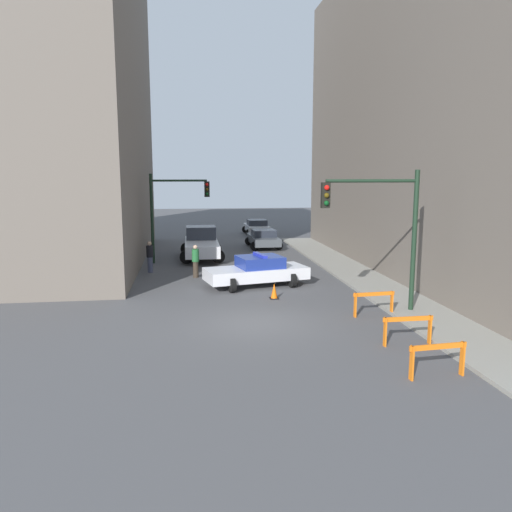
{
  "coord_description": "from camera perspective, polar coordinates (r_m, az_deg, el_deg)",
  "views": [
    {
      "loc": [
        -2.37,
        -16.75,
        5.14
      ],
      "look_at": [
        0.76,
        5.89,
        1.4
      ],
      "focal_mm": 35.0,
      "sensor_mm": 36.0,
      "label": 1
    }
  ],
  "objects": [
    {
      "name": "traffic_cone",
      "position": [
        20.92,
        2.09,
        -4.05
      ],
      "size": [
        0.36,
        0.36,
        0.66
      ],
      "color": "black",
      "rests_on": "ground_plane"
    },
    {
      "name": "barrier_front",
      "position": [
        13.73,
        20.06,
        -10.54
      ],
      "size": [
        1.6,
        0.28,
        0.9
      ],
      "rotation": [
        0.0,
        0.0,
        0.08
      ],
      "color": "orange",
      "rests_on": "ground_plane"
    },
    {
      "name": "sidewalk_right",
      "position": [
        19.49,
        18.66,
        -6.32
      ],
      "size": [
        2.4,
        44.0,
        0.12
      ],
      "color": "gray",
      "rests_on": "ground_plane"
    },
    {
      "name": "building_corner_left",
      "position": [
        32.69,
        -26.24,
        18.02
      ],
      "size": [
        14.0,
        20.0,
        21.23
      ],
      "color": "#6B6056",
      "rests_on": "ground_plane"
    },
    {
      "name": "traffic_light_near",
      "position": [
        18.72,
        14.5,
        4.06
      ],
      "size": [
        3.64,
        0.35,
        5.2
      ],
      "color": "black",
      "rests_on": "sidewalk_right"
    },
    {
      "name": "ground_plane",
      "position": [
        17.69,
        0.18,
        -7.61
      ],
      "size": [
        120.0,
        120.0,
        0.0
      ],
      "primitive_type": "plane",
      "color": "#4C4C4F"
    },
    {
      "name": "traffic_light_far",
      "position": [
        29.46,
        -9.71,
        5.76
      ],
      "size": [
        3.44,
        0.35,
        5.2
      ],
      "color": "black",
      "rests_on": "ground_plane"
    },
    {
      "name": "white_truck",
      "position": [
        31.16,
        -6.26,
        1.42
      ],
      "size": [
        2.66,
        5.41,
        1.9
      ],
      "rotation": [
        0.0,
        0.0,
        -0.0
      ],
      "color": "silver",
      "rests_on": "ground_plane"
    },
    {
      "name": "parked_car_mid",
      "position": [
        43.2,
        0.08,
        3.36
      ],
      "size": [
        2.28,
        4.3,
        1.31
      ],
      "rotation": [
        0.0,
        0.0,
        -0.0
      ],
      "color": "silver",
      "rests_on": "ground_plane"
    },
    {
      "name": "pedestrian_corner",
      "position": [
        26.98,
        -12.04,
        -0.04
      ],
      "size": [
        0.51,
        0.51,
        1.66
      ],
      "rotation": [
        0.0,
        0.0,
        0.68
      ],
      "color": "#474C66",
      "rests_on": "ground_plane"
    },
    {
      "name": "barrier_mid",
      "position": [
        15.94,
        16.96,
        -7.62
      ],
      "size": [
        1.6,
        0.18,
        0.9
      ],
      "rotation": [
        0.0,
        0.0,
        0.01
      ],
      "color": "orange",
      "rests_on": "ground_plane"
    },
    {
      "name": "police_car",
      "position": [
        23.18,
        0.13,
        -1.7
      ],
      "size": [
        4.99,
        3.0,
        1.52
      ],
      "rotation": [
        0.0,
        0.0,
        1.8
      ],
      "color": "white",
      "rests_on": "ground_plane"
    },
    {
      "name": "pedestrian_crossing",
      "position": [
        25.27,
        -6.92,
        -0.53
      ],
      "size": [
        0.51,
        0.51,
        1.66
      ],
      "rotation": [
        0.0,
        0.0,
        2.43
      ],
      "color": "#382D23",
      "rests_on": "ground_plane"
    },
    {
      "name": "parked_car_near",
      "position": [
        35.4,
        0.84,
        2.04
      ],
      "size": [
        2.33,
        4.33,
        1.31
      ],
      "rotation": [
        0.0,
        0.0,
        0.02
      ],
      "color": "#474C51",
      "rests_on": "ground_plane"
    },
    {
      "name": "building_right",
      "position": [
        29.56,
        25.41,
        15.21
      ],
      "size": [
        12.0,
        28.0,
        17.27
      ],
      "color": "#6B6056",
      "rests_on": "ground_plane"
    },
    {
      "name": "barrier_back",
      "position": [
        18.82,
        13.31,
        -4.88
      ],
      "size": [
        1.6,
        0.26,
        0.9
      ],
      "rotation": [
        0.0,
        0.0,
        0.07
      ],
      "color": "orange",
      "rests_on": "ground_plane"
    }
  ]
}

